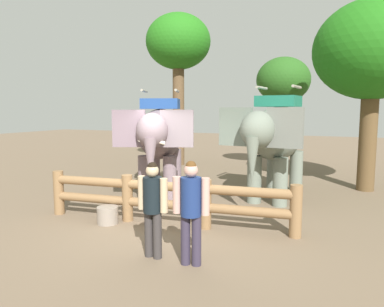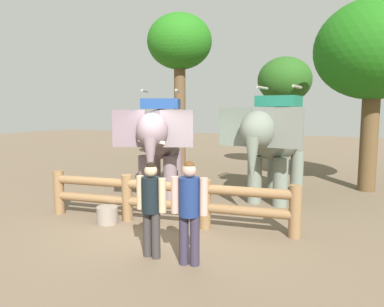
{
  "view_description": "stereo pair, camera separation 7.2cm",
  "coord_description": "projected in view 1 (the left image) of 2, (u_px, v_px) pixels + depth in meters",
  "views": [
    {
      "loc": [
        3.52,
        -6.73,
        2.49
      ],
      "look_at": [
        0.0,
        1.59,
        1.4
      ],
      "focal_mm": 33.66,
      "sensor_mm": 36.0,
      "label": 1
    },
    {
      "loc": [
        3.59,
        -6.71,
        2.49
      ],
      "look_at": [
        0.0,
        1.59,
        1.4
      ],
      "focal_mm": 33.66,
      "sensor_mm": 36.0,
      "label": 2
    }
  ],
  "objects": [
    {
      "name": "elephant_near_left",
      "position": [
        160.0,
        137.0,
        10.38
      ],
      "size": [
        2.6,
        3.68,
        3.09
      ],
      "color": "slate",
      "rests_on": "ground"
    },
    {
      "name": "feed_bucket",
      "position": [
        108.0,
        215.0,
        7.94
      ],
      "size": [
        0.47,
        0.47,
        0.38
      ],
      "color": "gray",
      "rests_on": "ground"
    },
    {
      "name": "tree_far_right",
      "position": [
        178.0,
        46.0,
        15.94
      ],
      "size": [
        2.87,
        2.87,
        6.73
      ],
      "color": "brown",
      "rests_on": "ground"
    },
    {
      "name": "log_fence",
      "position": [
        165.0,
        197.0,
        7.83
      ],
      "size": [
        5.69,
        0.8,
        1.05
      ],
      "color": "olive",
      "rests_on": "ground"
    },
    {
      "name": "ground_plane",
      "position": [
        164.0,
        225.0,
        7.82
      ],
      "size": [
        60.0,
        60.0,
        0.0
      ],
      "primitive_type": "plane",
      "color": "brown"
    },
    {
      "name": "tourist_man_in_blue",
      "position": [
        153.0,
        203.0,
        6.02
      ],
      "size": [
        0.58,
        0.35,
        1.64
      ],
      "color": "#353130",
      "rests_on": "ground"
    },
    {
      "name": "tourist_woman_in_black",
      "position": [
        191.0,
        205.0,
        5.72
      ],
      "size": [
        0.6,
        0.38,
        1.7
      ],
      "color": "#322B3D",
      "rests_on": "ground"
    },
    {
      "name": "tree_far_left",
      "position": [
        283.0,
        84.0,
        14.8
      ],
      "size": [
        2.2,
        2.2,
        4.66
      ],
      "color": "brown",
      "rests_on": "ground"
    },
    {
      "name": "elephant_center",
      "position": [
        275.0,
        136.0,
        9.91
      ],
      "size": [
        2.1,
        3.72,
        3.16
      ],
      "color": "slate",
      "rests_on": "ground"
    },
    {
      "name": "tree_back_center",
      "position": [
        373.0,
        52.0,
        10.75
      ],
      "size": [
        3.49,
        3.49,
        5.77
      ],
      "color": "brown",
      "rests_on": "ground"
    }
  ]
}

